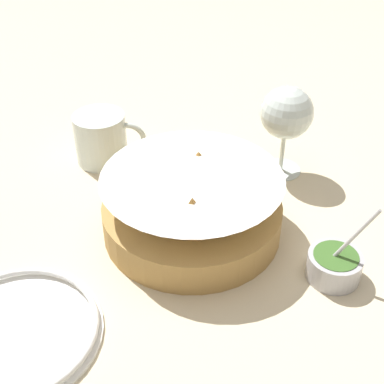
{
  "coord_description": "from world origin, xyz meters",
  "views": [
    {
      "loc": [
        0.08,
        -0.57,
        0.5
      ],
      "look_at": [
        0.02,
        0.01,
        0.07
      ],
      "focal_mm": 50.0,
      "sensor_mm": 36.0,
      "label": 1
    }
  ],
  "objects_px": {
    "sauce_cup": "(334,265)",
    "wine_glass": "(287,115)",
    "beer_mug": "(102,140)",
    "food_basket": "(192,207)",
    "side_plate": "(14,331)"
  },
  "relations": [
    {
      "from": "food_basket",
      "to": "side_plate",
      "type": "height_order",
      "value": "food_basket"
    },
    {
      "from": "sauce_cup",
      "to": "wine_glass",
      "type": "bearing_deg",
      "value": 103.7
    },
    {
      "from": "wine_glass",
      "to": "beer_mug",
      "type": "relative_size",
      "value": 1.23
    },
    {
      "from": "food_basket",
      "to": "sauce_cup",
      "type": "height_order",
      "value": "sauce_cup"
    },
    {
      "from": "food_basket",
      "to": "side_plate",
      "type": "distance_m",
      "value": 0.28
    },
    {
      "from": "wine_glass",
      "to": "beer_mug",
      "type": "distance_m",
      "value": 0.31
    },
    {
      "from": "sauce_cup",
      "to": "wine_glass",
      "type": "distance_m",
      "value": 0.26
    },
    {
      "from": "sauce_cup",
      "to": "wine_glass",
      "type": "relative_size",
      "value": 0.76
    },
    {
      "from": "wine_glass",
      "to": "sauce_cup",
      "type": "bearing_deg",
      "value": -76.3
    },
    {
      "from": "beer_mug",
      "to": "side_plate",
      "type": "bearing_deg",
      "value": -92.64
    },
    {
      "from": "beer_mug",
      "to": "side_plate",
      "type": "height_order",
      "value": "beer_mug"
    },
    {
      "from": "sauce_cup",
      "to": "beer_mug",
      "type": "distance_m",
      "value": 0.43
    },
    {
      "from": "food_basket",
      "to": "beer_mug",
      "type": "height_order",
      "value": "food_basket"
    },
    {
      "from": "sauce_cup",
      "to": "beer_mug",
      "type": "height_order",
      "value": "sauce_cup"
    },
    {
      "from": "wine_glass",
      "to": "side_plate",
      "type": "relative_size",
      "value": 0.73
    }
  ]
}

